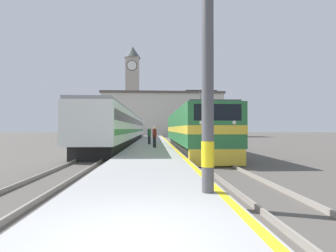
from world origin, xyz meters
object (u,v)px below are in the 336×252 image
object	(u,v)px
locomotive_train	(192,130)
passenger_train	(125,128)
person_on_platform	(149,135)
clock_tower	(132,88)
second_waiting_passenger	(155,136)
catenary_mast	(209,11)

from	to	relation	value
locomotive_train	passenger_train	xyz separation A→B (m)	(-6.68, 12.23, 0.25)
person_on_platform	clock_tower	xyz separation A→B (m)	(-5.42, 46.36, 11.66)
passenger_train	person_on_platform	bearing A→B (deg)	-67.95
person_on_platform	second_waiting_passenger	size ratio (longest dim) A/B	1.00
catenary_mast	clock_tower	distance (m)	66.47
locomotive_train	catenary_mast	xyz separation A→B (m)	(-1.74, -14.82, 2.91)
person_on_platform	catenary_mast	bearing A→B (deg)	-84.75
passenger_train	clock_tower	xyz separation A→B (m)	(-2.25, 38.52, 10.93)
locomotive_train	second_waiting_passenger	bearing A→B (deg)	-178.89
locomotive_train	clock_tower	bearing A→B (deg)	99.98
person_on_platform	clock_tower	world-z (taller)	clock_tower
clock_tower	locomotive_train	bearing A→B (deg)	-80.02
locomotive_train	catenary_mast	size ratio (longest dim) A/B	1.98
locomotive_train	clock_tower	size ratio (longest dim) A/B	0.71
person_on_platform	locomotive_train	bearing A→B (deg)	-51.39
person_on_platform	second_waiting_passenger	world-z (taller)	second_waiting_passenger
catenary_mast	person_on_platform	xyz separation A→B (m)	(-1.76, 19.21, -3.39)
second_waiting_passenger	clock_tower	world-z (taller)	clock_tower
catenary_mast	clock_tower	world-z (taller)	clock_tower
person_on_platform	clock_tower	distance (m)	48.11
locomotive_train	catenary_mast	distance (m)	15.20
catenary_mast	clock_tower	bearing A→B (deg)	96.26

